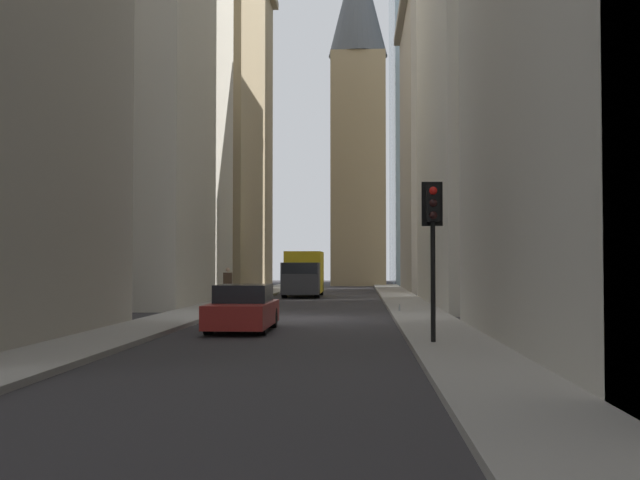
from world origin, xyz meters
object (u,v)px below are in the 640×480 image
(delivery_truck, at_px, (304,273))
(traffic_light_foreground, at_px, (433,224))
(sedan_red, at_px, (243,309))
(discarded_bottle, at_px, (399,308))
(pedestrian, at_px, (228,283))

(delivery_truck, distance_m, traffic_light_foreground, 29.71)
(sedan_red, xyz_separation_m, discarded_bottle, (8.06, -5.18, -0.42))
(traffic_light_foreground, bearing_deg, discarded_bottle, 0.93)
(delivery_truck, height_order, traffic_light_foreground, traffic_light_foreground)
(traffic_light_foreground, xyz_separation_m, pedestrian, (20.57, 8.69, -1.96))
(pedestrian, distance_m, discarded_bottle, 11.78)
(delivery_truck, xyz_separation_m, sedan_red, (-24.80, -0.00, -0.80))
(traffic_light_foreground, relative_size, pedestrian, 2.29)
(delivery_truck, xyz_separation_m, pedestrian, (-8.61, 3.31, -0.38))
(delivery_truck, xyz_separation_m, discarded_bottle, (-16.74, -5.18, -1.21))
(pedestrian, height_order, discarded_bottle, pedestrian)
(delivery_truck, bearing_deg, sedan_red, -180.00)
(delivery_truck, distance_m, pedestrian, 9.23)
(delivery_truck, height_order, sedan_red, delivery_truck)
(discarded_bottle, bearing_deg, delivery_truck, 17.19)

